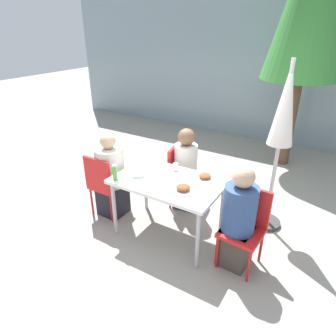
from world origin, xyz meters
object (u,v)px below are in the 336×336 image
person_right (238,221)px  chair_far (181,172)px  chair_left (104,182)px  person_left (111,178)px  closed_umbrella (284,117)px  chair_right (245,222)px  person_far (185,171)px  bottle (115,173)px  salad_bowl (137,173)px  drinking_cup (176,167)px

person_right → chair_far: 1.28m
chair_left → chair_far: bearing=46.7°
person_left → closed_umbrella: bearing=23.8°
chair_right → person_far: (-1.03, 0.61, 0.05)m
bottle → salad_bowl: bottle is taller
chair_far → bottle: bearing=-27.8°
person_left → salad_bowl: 0.55m
closed_umbrella → bottle: size_ratio=10.99×
person_right → person_far: 1.19m
person_far → drinking_cup: (0.07, -0.38, 0.23)m
salad_bowl → person_far: bearing=70.4°
bottle → person_left: bearing=139.6°
person_far → closed_umbrella: 1.39m
person_left → chair_right: bearing=0.5°
chair_left → person_right: person_right is taller
person_right → bottle: 1.41m
chair_far → salad_bowl: chair_far is taller
bottle → chair_right: bearing=12.6°
chair_left → chair_right: bearing=3.0°
person_right → bottle: bearing=13.9°
chair_left → salad_bowl: size_ratio=5.01×
chair_left → bottle: bottle is taller
chair_left → drinking_cup: 0.96m
chair_right → drinking_cup: bearing=-9.8°
chair_left → drinking_cup: chair_left is taller
chair_right → closed_umbrella: size_ratio=0.42×
person_far → salad_bowl: (-0.25, -0.72, 0.22)m
chair_right → bottle: (-1.42, -0.32, 0.33)m
closed_umbrella → salad_bowl: size_ratio=11.81×
bottle → drinking_cup: size_ratio=1.97×
chair_right → person_left: bearing=4.6°
chair_far → drinking_cup: (0.15, -0.41, 0.29)m
chair_right → person_right: size_ratio=0.75×
chair_right → person_right: bearing=58.2°
salad_bowl → chair_right: bearing=4.5°
bottle → chair_left: bearing=151.5°
chair_far → person_left: bearing=-54.6°
person_right → chair_left: bearing=4.7°
chair_far → bottle: 1.06m
chair_far → person_far: size_ratio=0.75×
chair_left → chair_far: 1.03m
person_left → chair_right: size_ratio=1.32×
person_left → bottle: (0.35, -0.30, 0.30)m
person_left → person_right: person_right is taller
chair_left → bottle: 0.56m
person_left → chair_right: (1.77, 0.02, -0.03)m
closed_umbrella → salad_bowl: closed_umbrella is taller
chair_left → chair_right: same height
person_left → chair_far: size_ratio=1.32×
person_right → salad_bowl: bearing=5.1°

